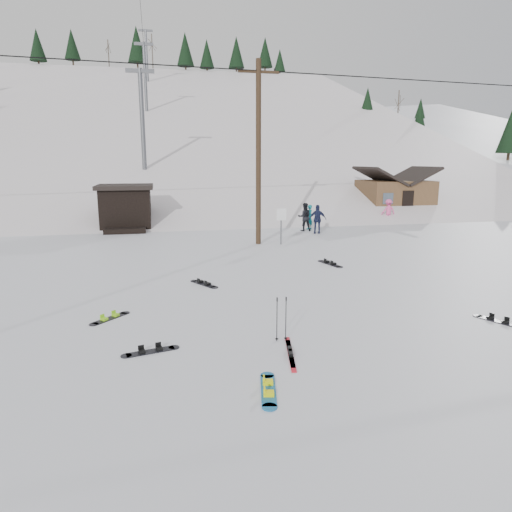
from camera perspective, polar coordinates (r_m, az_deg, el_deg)
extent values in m
plane|color=silver|center=(10.10, 6.06, -13.03)|extent=(200.00, 200.00, 0.00)
cube|color=silver|center=(65.80, -8.98, -2.54)|extent=(60.00, 85.24, 65.97)
cube|color=silver|center=(73.14, 22.48, -1.05)|extent=(45.66, 93.98, 54.59)
cylinder|color=#3A2819|center=(23.22, 0.31, 12.53)|extent=(0.26, 0.26, 9.00)
cube|color=#3A2819|center=(23.59, 0.32, 22.04)|extent=(2.00, 0.12, 0.12)
cylinder|color=black|center=(23.61, 0.32, 22.33)|extent=(0.08, 0.08, 0.12)
cylinder|color=#595B60|center=(23.33, 3.15, 3.64)|extent=(0.07, 0.07, 1.80)
cube|color=white|center=(23.21, 3.19, 5.21)|extent=(0.50, 0.04, 0.60)
cube|color=black|center=(29.93, -15.92, 5.70)|extent=(3.00, 3.00, 2.50)
cube|color=black|center=(29.82, -16.07, 8.32)|extent=(3.40, 3.40, 0.25)
cube|color=black|center=(28.28, -16.03, 3.11)|extent=(2.40, 1.20, 0.30)
cylinder|color=#595B60|center=(38.83, -14.01, 16.00)|extent=(0.36, 0.36, 8.00)
cube|color=#595B60|center=(39.31, -14.31, 21.52)|extent=(2.20, 0.30, 0.30)
cylinder|color=#595B60|center=(59.47, -13.67, 20.78)|extent=(0.36, 0.36, 8.00)
cube|color=#595B60|center=(60.20, -13.87, 24.35)|extent=(2.20, 0.30, 0.30)
cylinder|color=#595B60|center=(80.32, -13.50, 23.09)|extent=(0.36, 0.36, 8.00)
cube|color=#595B60|center=(81.16, -13.65, 25.71)|extent=(2.20, 0.30, 0.30)
cube|color=brown|center=(37.39, 16.90, 6.95)|extent=(5.00, 4.00, 2.70)
cube|color=black|center=(36.66, 15.19, 9.63)|extent=(2.69, 4.40, 1.43)
cube|color=black|center=(37.96, 18.87, 9.47)|extent=(2.69, 4.40, 1.43)
cube|color=black|center=(35.65, 18.43, 6.23)|extent=(0.90, 0.06, 1.90)
cube|color=#196CA8|center=(8.93, 1.55, -16.42)|extent=(0.50, 1.23, 0.02)
cylinder|color=#196CA8|center=(9.46, 1.42, -14.70)|extent=(0.28, 0.28, 0.02)
cylinder|color=#196CA8|center=(8.41, 1.71, -18.36)|extent=(0.28, 0.28, 0.02)
cube|color=yellow|center=(9.10, 1.50, -15.49)|extent=(0.22, 0.18, 0.08)
cube|color=yellow|center=(8.71, 1.61, -16.79)|extent=(0.22, 0.18, 0.08)
cube|color=#AE111E|center=(10.37, 4.36, -12.23)|extent=(0.43, 1.67, 0.02)
cube|color=black|center=(10.35, 4.36, -12.00)|extent=(0.14, 0.32, 0.08)
cube|color=#AE111E|center=(10.53, 4.28, -11.85)|extent=(0.43, 1.67, 0.02)
cube|color=black|center=(10.51, 4.28, -11.61)|extent=(0.14, 0.32, 0.08)
cylinder|color=black|center=(10.94, 2.63, -8.00)|extent=(0.02, 0.02, 1.05)
cylinder|color=black|center=(11.11, 2.61, -10.30)|extent=(0.08, 0.08, 0.01)
cylinder|color=black|center=(10.77, 2.66, -5.45)|extent=(0.03, 0.03, 0.10)
cylinder|color=black|center=(10.99, 3.75, -7.91)|extent=(0.02, 0.02, 1.05)
cylinder|color=black|center=(11.16, 3.72, -10.20)|extent=(0.08, 0.08, 0.01)
cylinder|color=black|center=(10.83, 3.79, -5.37)|extent=(0.03, 0.03, 0.10)
cube|color=black|center=(10.78, -13.04, -11.56)|extent=(1.11, 0.49, 0.02)
cylinder|color=black|center=(10.89, -10.23, -11.18)|extent=(0.25, 0.25, 0.02)
cylinder|color=black|center=(10.70, -15.92, -11.91)|extent=(0.25, 0.25, 0.02)
cube|color=black|center=(10.80, -12.03, -11.20)|extent=(0.17, 0.20, 0.07)
cube|color=black|center=(10.73, -14.09, -11.46)|extent=(0.17, 0.20, 0.07)
cube|color=black|center=(16.02, -6.51, -3.51)|extent=(0.83, 1.14, 0.02)
cylinder|color=black|center=(16.47, -7.73, -3.11)|extent=(0.27, 0.27, 0.02)
cylinder|color=black|center=(15.57, -5.23, -3.94)|extent=(0.27, 0.27, 0.02)
cube|color=black|center=(16.17, -6.96, -3.19)|extent=(0.24, 0.22, 0.08)
cube|color=black|center=(15.84, -6.06, -3.49)|extent=(0.24, 0.22, 0.08)
cube|color=black|center=(13.18, -17.78, -7.44)|extent=(0.93, 0.95, 0.02)
cylinder|color=black|center=(13.51, -16.04, -6.85)|extent=(0.25, 0.25, 0.02)
cylinder|color=black|center=(12.87, -19.63, -8.04)|extent=(0.25, 0.25, 0.02)
cube|color=#8DDF1A|center=(13.28, -17.16, -7.03)|extent=(0.22, 0.22, 0.07)
cube|color=#8DDF1A|center=(13.05, -18.45, -7.46)|extent=(0.22, 0.22, 0.07)
cube|color=black|center=(13.95, 27.96, -7.22)|extent=(0.70, 1.10, 0.02)
cylinder|color=black|center=(14.16, 25.94, -6.75)|extent=(0.25, 0.25, 0.02)
cube|color=black|center=(13.86, 28.73, -7.21)|extent=(0.22, 0.20, 0.07)
cube|color=black|center=(14.01, 27.24, -6.87)|extent=(0.22, 0.20, 0.07)
cube|color=black|center=(19.22, 9.23, -0.98)|extent=(0.62, 1.30, 0.03)
cylinder|color=black|center=(19.72, 8.13, -0.62)|extent=(0.29, 0.29, 0.03)
cylinder|color=black|center=(18.73, 10.39, -1.36)|extent=(0.29, 0.29, 0.03)
cube|color=black|center=(19.39, 8.84, -0.69)|extent=(0.24, 0.21, 0.08)
cube|color=black|center=(19.03, 9.65, -0.95)|extent=(0.24, 0.21, 0.08)
imported|color=#0B6973|center=(28.71, 6.66, 4.86)|extent=(0.67, 0.61, 1.53)
imported|color=black|center=(27.97, 6.09, 4.87)|extent=(0.90, 0.74, 1.71)
imported|color=#E85194|center=(33.37, 16.21, 5.48)|extent=(1.05, 0.65, 1.58)
imported|color=#1A2041|center=(27.04, 7.71, 4.57)|extent=(1.07, 0.68, 1.69)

